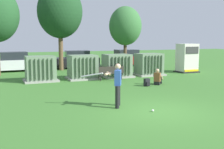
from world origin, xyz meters
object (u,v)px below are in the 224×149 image
object	(u,v)px
transformer_mid_east	(117,66)
seated_spectator	(158,78)
parked_car_right_of_center	(125,58)
transformer_mid_west	(83,67)
batter	(116,83)
transformer_east	(149,65)
park_bench	(111,72)
parked_car_leftmost	(12,62)
backpack	(147,82)
transformer_west	(40,69)
sports_ball	(153,111)
parked_car_left_of_center	(76,60)
generator_enclosure	(187,58)

from	to	relation	value
transformer_mid_east	seated_spectator	xyz separation A→B (m)	(0.94, -3.85, -0.41)
transformer_mid_east	seated_spectator	size ratio (longest dim) A/B	2.18
parked_car_right_of_center	transformer_mid_west	bearing A→B (deg)	-132.90
parked_car_right_of_center	batter	bearing A→B (deg)	-116.74
transformer_mid_west	seated_spectator	xyz separation A→B (m)	(3.44, -3.88, -0.41)
transformer_east	parked_car_right_of_center	world-z (taller)	same
park_bench	parked_car_leftmost	size ratio (longest dim) A/B	0.43
park_bench	backpack	xyz separation A→B (m)	(1.03, -2.92, -0.32)
transformer_west	transformer_mid_west	bearing A→B (deg)	-1.95
transformer_east	sports_ball	size ratio (longest dim) A/B	23.33
transformer_mid_west	seated_spectator	distance (m)	5.20
transformer_mid_east	transformer_east	xyz separation A→B (m)	(2.58, 0.00, 0.00)
backpack	parked_car_leftmost	xyz separation A→B (m)	(-6.72, 10.56, 0.54)
transformer_west	parked_car_right_of_center	bearing A→B (deg)	36.73
transformer_mid_west	transformer_east	size ratio (longest dim) A/B	1.00
parked_car_leftmost	parked_car_right_of_center	world-z (taller)	same
transformer_west	batter	bearing A→B (deg)	-77.04
transformer_mid_east	parked_car_left_of_center	xyz separation A→B (m)	(-1.10, 6.86, -0.04)
generator_enclosure	sports_ball	xyz separation A→B (m)	(-8.86, -9.42, -1.09)
transformer_east	parked_car_leftmost	xyz separation A→B (m)	(-9.21, 6.50, -0.04)
generator_enclosure	parked_car_left_of_center	world-z (taller)	generator_enclosure
transformer_west	sports_ball	world-z (taller)	transformer_west
transformer_west	parked_car_left_of_center	distance (m)	7.92
park_bench	parked_car_left_of_center	xyz separation A→B (m)	(-0.16, 8.01, 0.22)
transformer_east	park_bench	world-z (taller)	transformer_east
generator_enclosure	backpack	bearing A→B (deg)	-144.42
transformer_mid_west	parked_car_left_of_center	xyz separation A→B (m)	(1.40, 6.83, -0.04)
transformer_mid_east	parked_car_leftmost	world-z (taller)	same
generator_enclosure	sports_ball	size ratio (longest dim) A/B	25.56
sports_ball	seated_spectator	distance (m)	6.19
sports_ball	parked_car_right_of_center	world-z (taller)	parked_car_right_of_center
transformer_east	sports_ball	bearing A→B (deg)	-119.41
transformer_mid_west	park_bench	xyz separation A→B (m)	(1.56, -1.17, -0.25)
seated_spectator	batter	bearing A→B (deg)	-138.16
parked_car_left_of_center	parked_car_right_of_center	size ratio (longest dim) A/B	1.03
batter	transformer_east	bearing A→B (deg)	52.24
transformer_east	batter	world-z (taller)	batter
generator_enclosure	park_bench	world-z (taller)	generator_enclosure
parked_car_leftmost	parked_car_right_of_center	xyz separation A→B (m)	(10.66, 0.55, 0.00)
parked_car_leftmost	park_bench	bearing A→B (deg)	-53.35
sports_ball	parked_car_right_of_center	size ratio (longest dim) A/B	0.02
transformer_mid_west	transformer_east	xyz separation A→B (m)	(5.09, -0.03, 0.00)
transformer_mid_west	park_bench	distance (m)	1.97
generator_enclosure	batter	size ratio (longest dim) A/B	1.32
transformer_mid_east	sports_ball	xyz separation A→B (m)	(-2.49, -9.00, -0.74)
transformer_mid_west	sports_ball	xyz separation A→B (m)	(0.01, -9.02, -0.74)
sports_ball	backpack	world-z (taller)	backpack
transformer_west	parked_car_left_of_center	xyz separation A→B (m)	(4.16, 6.74, -0.04)
seated_spectator	sports_ball	bearing A→B (deg)	-123.71
backpack	park_bench	bearing A→B (deg)	109.48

